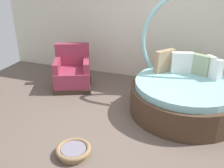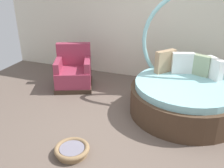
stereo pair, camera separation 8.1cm
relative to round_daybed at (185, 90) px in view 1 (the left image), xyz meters
name	(u,v)px [view 1 (the left image)]	position (x,y,z in m)	size (l,w,h in m)	color
ground_plane	(131,131)	(-0.76, -0.97, -0.42)	(8.00, 8.00, 0.02)	#66564C
back_wall	(161,13)	(-0.76, 1.37, 1.16)	(8.00, 0.12, 3.14)	silver
round_daybed	(185,90)	(0.00, 0.00, 0.00)	(1.99, 1.99, 2.16)	#473323
red_armchair	(73,73)	(-2.46, 0.26, -0.08)	(1.05, 1.05, 0.94)	#38281E
pet_basket	(74,151)	(-1.38, -1.83, -0.34)	(0.51, 0.51, 0.13)	#8E704C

